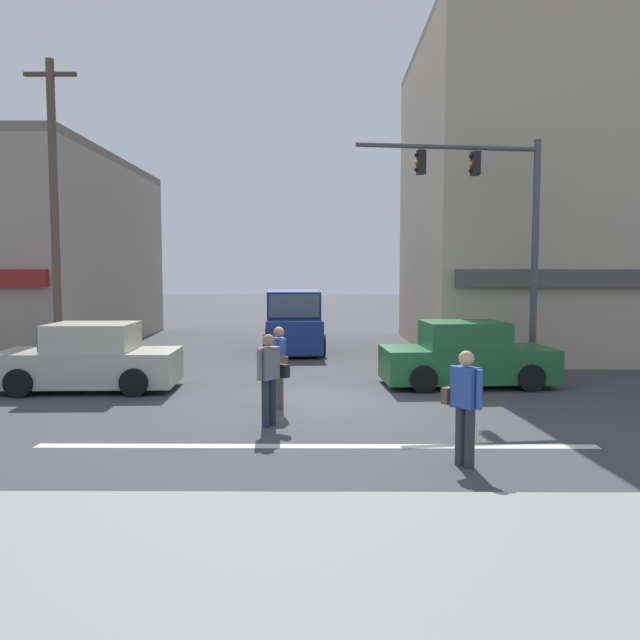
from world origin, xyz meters
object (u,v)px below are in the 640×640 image
object	(u,v)px
pedestrian_foreground_with_bag	(464,401)
traffic_light_mast	(500,218)
sedan_parked_curbside	(466,357)
pedestrian_mid_crossing	(270,374)
van_waiting_far	(293,322)
sedan_crossing_rightbound	(90,360)
street_tree	(529,236)
pedestrian_far_side	(279,362)
utility_pole_near_left	(55,213)

from	to	relation	value
pedestrian_foreground_with_bag	traffic_light_mast	bearing A→B (deg)	71.25
traffic_light_mast	pedestrian_foreground_with_bag	world-z (taller)	traffic_light_mast
sedan_parked_curbside	pedestrian_mid_crossing	size ratio (longest dim) A/B	2.52
van_waiting_far	sedan_parked_curbside	size ratio (longest dim) A/B	1.12
van_waiting_far	sedan_crossing_rightbound	distance (m)	8.62
street_tree	pedestrian_mid_crossing	distance (m)	12.56
pedestrian_foreground_with_bag	pedestrian_far_side	size ratio (longest dim) A/B	1.00
pedestrian_mid_crossing	pedestrian_far_side	size ratio (longest dim) A/B	1.00
pedestrian_foreground_with_bag	pedestrian_far_side	xyz separation A→B (m)	(-2.92, 3.81, 0.00)
traffic_light_mast	sedan_parked_curbside	xyz separation A→B (m)	(-1.10, -1.24, -3.46)
utility_pole_near_left	sedan_parked_curbside	size ratio (longest dim) A/B	2.00
sedan_parked_curbside	pedestrian_far_side	bearing A→B (deg)	-150.14
utility_pole_near_left	van_waiting_far	distance (m)	8.60
street_tree	pedestrian_mid_crossing	xyz separation A→B (m)	(-7.68, -9.48, -2.99)
utility_pole_near_left	sedan_crossing_rightbound	world-z (taller)	utility_pole_near_left
utility_pole_near_left	van_waiting_far	bearing A→B (deg)	37.97
sedan_crossing_rightbound	pedestrian_far_side	xyz separation A→B (m)	(4.60, -1.91, 0.24)
utility_pole_near_left	pedestrian_far_side	distance (m)	8.51
traffic_light_mast	pedestrian_far_side	xyz separation A→B (m)	(-5.49, -3.76, -3.22)
van_waiting_far	sedan_parked_curbside	world-z (taller)	van_waiting_far
pedestrian_mid_crossing	pedestrian_foreground_with_bag	bearing A→B (deg)	-37.63
street_tree	sedan_parked_curbside	size ratio (longest dim) A/B	1.33
street_tree	pedestrian_foreground_with_bag	world-z (taller)	street_tree
utility_pole_near_left	sedan_parked_curbside	bearing A→B (deg)	-10.06
traffic_light_mast	street_tree	bearing A→B (deg)	63.21
pedestrian_mid_crossing	sedan_parked_curbside	bearing A→B (deg)	42.19
pedestrian_foreground_with_bag	pedestrian_mid_crossing	distance (m)	3.77
street_tree	pedestrian_mid_crossing	world-z (taller)	street_tree
street_tree	pedestrian_mid_crossing	bearing A→B (deg)	-129.00
street_tree	pedestrian_mid_crossing	size ratio (longest dim) A/B	3.36
street_tree	sedan_crossing_rightbound	distance (m)	14.02
street_tree	sedan_crossing_rightbound	size ratio (longest dim) A/B	1.35
sedan_parked_curbside	pedestrian_mid_crossing	xyz separation A→B (m)	(-4.45, -4.03, 0.24)
pedestrian_far_side	sedan_crossing_rightbound	bearing A→B (deg)	157.45
utility_pole_near_left	pedestrian_foreground_with_bag	xyz separation A→B (m)	(9.33, -8.25, -3.42)
van_waiting_far	sedan_crossing_rightbound	size ratio (longest dim) A/B	1.14
pedestrian_mid_crossing	van_waiting_far	bearing A→B (deg)	90.60
traffic_light_mast	pedestrian_foreground_with_bag	xyz separation A→B (m)	(-2.57, -7.57, -3.22)
pedestrian_foreground_with_bag	pedestrian_far_side	world-z (taller)	same
utility_pole_near_left	pedestrian_far_side	bearing A→B (deg)	-34.69
street_tree	traffic_light_mast	bearing A→B (deg)	-116.79
pedestrian_mid_crossing	pedestrian_far_side	bearing A→B (deg)	87.75
utility_pole_near_left	street_tree	bearing A→B (deg)	14.14
street_tree	pedestrian_foreground_with_bag	xyz separation A→B (m)	(-4.69, -11.78, -2.99)
van_waiting_far	pedestrian_foreground_with_bag	world-z (taller)	van_waiting_far
van_waiting_far	sedan_crossing_rightbound	world-z (taller)	van_waiting_far
sedan_parked_curbside	street_tree	bearing A→B (deg)	59.35
traffic_light_mast	pedestrian_mid_crossing	xyz separation A→B (m)	(-5.55, -5.27, -3.22)
sedan_parked_curbside	van_waiting_far	bearing A→B (deg)	123.93
traffic_light_mast	sedan_crossing_rightbound	world-z (taller)	traffic_light_mast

